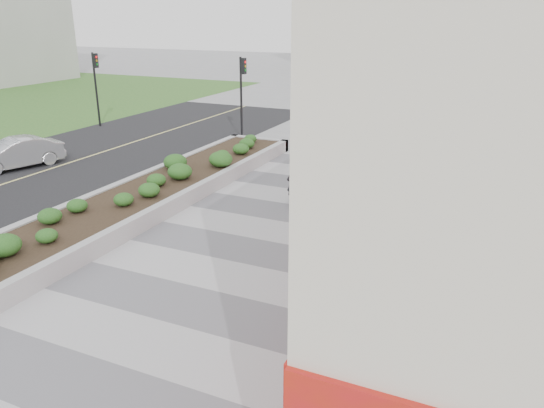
{
  "coord_description": "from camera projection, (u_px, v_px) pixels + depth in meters",
  "views": [
    {
      "loc": [
        5.66,
        -6.98,
        6.21
      ],
      "look_at": [
        -0.28,
        5.98,
        1.1
      ],
      "focal_mm": 35.0,
      "sensor_mm": 36.0,
      "label": 1
    }
  ],
  "objects": [
    {
      "name": "street",
      "position": [
        14.0,
        181.0,
        20.98
      ],
      "size": [
        10.0,
        40.0,
        0.0
      ],
      "primitive_type": "cube",
      "color": "black",
      "rests_on": "ground"
    },
    {
      "name": "walkway",
      "position": [
        231.0,
        286.0,
        12.85
      ],
      "size": [
        8.0,
        36.0,
        0.01
      ],
      "primitive_type": "cube",
      "color": "#A8A8AD",
      "rests_on": "ground"
    },
    {
      "name": "traffic_signal_far",
      "position": [
        96.0,
        78.0,
        30.34
      ],
      "size": [
        0.33,
        0.28,
        4.2
      ],
      "color": "black",
      "rests_on": "ground"
    },
    {
      "name": "planter",
      "position": [
        147.0,
        192.0,
        18.29
      ],
      "size": [
        3.0,
        18.0,
        0.9
      ],
      "color": "#9E9EA0",
      "rests_on": "ground"
    },
    {
      "name": "car_silver",
      "position": [
        15.0,
        153.0,
        22.51
      ],
      "size": [
        2.52,
        4.1,
        1.28
      ],
      "primitive_type": "imported",
      "rotation": [
        0.0,
        0.0,
        -0.32
      ],
      "color": "silver",
      "rests_on": "ground"
    },
    {
      "name": "manhole_cover",
      "position": [
        250.0,
        290.0,
        12.66
      ],
      "size": [
        0.44,
        0.44,
        0.01
      ],
      "primitive_type": "cylinder",
      "color": "#595654",
      "rests_on": "ground"
    },
    {
      "name": "traffic_signal_near",
      "position": [
        242.0,
        86.0,
        27.17
      ],
      "size": [
        0.33,
        0.28,
        4.2
      ],
      "color": "black",
      "rests_on": "ground"
    },
    {
      "name": "skateboarder",
      "position": [
        293.0,
        184.0,
        18.3
      ],
      "size": [
        0.49,
        0.74,
        1.32
      ],
      "rotation": [
        0.0,
        0.0,
        0.4
      ],
      "color": "beige",
      "rests_on": "ground"
    },
    {
      "name": "ground",
      "position": [
        157.0,
        354.0,
        10.29
      ],
      "size": [
        160.0,
        160.0,
        0.0
      ],
      "primitive_type": "plane",
      "color": "gray",
      "rests_on": "ground"
    }
  ]
}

